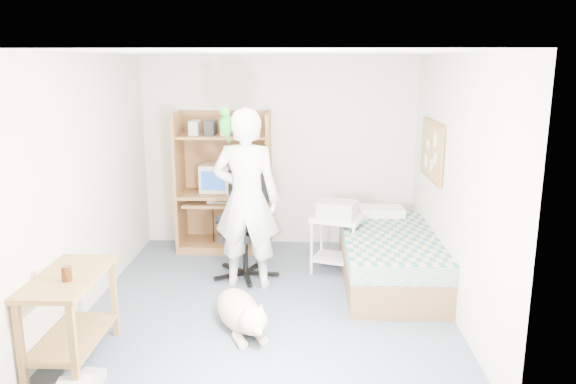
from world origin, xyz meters
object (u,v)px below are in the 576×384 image
object	(u,v)px
bed	(389,257)
office_chair	(246,240)
person	(246,199)
printer_cart	(337,235)
computer_hutch	(225,187)
side_desk	(70,305)
dog	(241,312)

from	to	relation	value
bed	office_chair	world-z (taller)	office_chair
person	printer_cart	distance (m)	1.22
computer_hutch	side_desk	size ratio (longest dim) A/B	1.80
person	printer_cart	bearing A→B (deg)	-150.48
bed	person	distance (m)	1.73
office_chair	printer_cart	bearing A→B (deg)	12.73
printer_cart	dog	bearing A→B (deg)	-103.02
bed	office_chair	xyz separation A→B (m)	(-1.62, 0.15, 0.13)
dog	printer_cart	xyz separation A→B (m)	(0.95, 1.53, 0.26)
bed	person	size ratio (longest dim) A/B	1.03
bed	person	bearing A→B (deg)	-173.90
person	office_chair	bearing A→B (deg)	-76.71
printer_cart	computer_hutch	bearing A→B (deg)	168.47
side_desk	printer_cart	distance (m)	3.10
side_desk	printer_cart	world-z (taller)	side_desk
side_desk	person	distance (m)	2.14
person	dog	bearing A→B (deg)	97.86
dog	printer_cart	bearing A→B (deg)	33.26
office_chair	person	distance (m)	0.64
bed	printer_cart	world-z (taller)	printer_cart
side_desk	dog	bearing A→B (deg)	23.31
side_desk	dog	distance (m)	1.47
computer_hutch	office_chair	size ratio (longest dim) A/B	1.52
printer_cart	person	bearing A→B (deg)	-136.84
bed	dog	bearing A→B (deg)	-140.79
office_chair	printer_cart	xyz separation A→B (m)	(1.05, 0.14, 0.02)
person	dog	size ratio (longest dim) A/B	1.90
person	side_desk	bearing A→B (deg)	57.60
bed	office_chair	size ratio (longest dim) A/B	1.71
dog	printer_cart	size ratio (longest dim) A/B	1.53
computer_hutch	printer_cart	distance (m)	1.70
side_desk	office_chair	size ratio (longest dim) A/B	0.85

